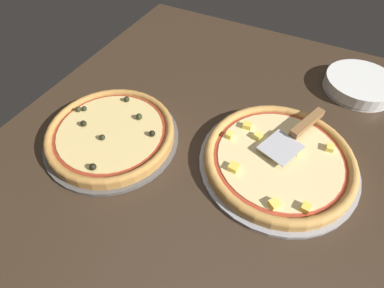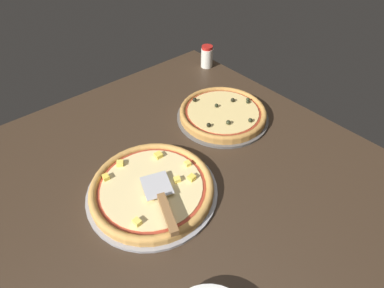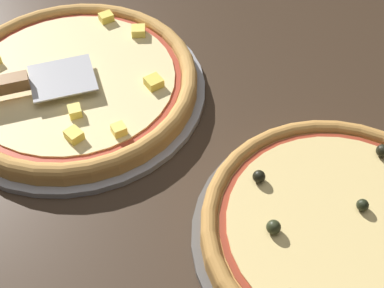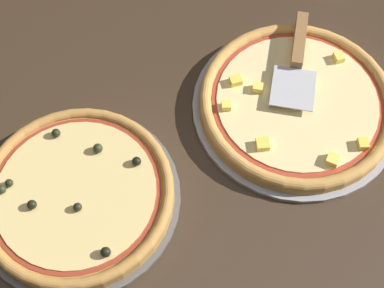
# 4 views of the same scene
# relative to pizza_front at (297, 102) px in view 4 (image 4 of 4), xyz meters

# --- Properties ---
(ground_plane) EXTENTS (1.28, 1.20, 0.04)m
(ground_plane) POSITION_rel_pizza_front_xyz_m (-0.01, 0.13, -0.04)
(ground_plane) COLOR #38281C
(pizza_pan_front) EXTENTS (0.40, 0.40, 0.01)m
(pizza_pan_front) POSITION_rel_pizza_front_xyz_m (0.00, -0.00, -0.02)
(pizza_pan_front) COLOR #939399
(pizza_pan_front) RESTS_ON ground_plane
(pizza_front) EXTENTS (0.37, 0.37, 0.03)m
(pizza_front) POSITION_rel_pizza_front_xyz_m (0.00, 0.00, 0.00)
(pizza_front) COLOR #C68E47
(pizza_front) RESTS_ON pizza_pan_front
(pizza_pan_back) EXTENTS (0.36, 0.36, 0.01)m
(pizza_pan_back) POSITION_rel_pizza_front_xyz_m (-0.12, 0.42, -0.02)
(pizza_pan_back) COLOR #565451
(pizza_pan_back) RESTS_ON ground_plane
(pizza_back) EXTENTS (0.34, 0.34, 0.04)m
(pizza_back) POSITION_rel_pizza_front_xyz_m (-0.12, 0.42, 0.00)
(pizza_back) COLOR #B77F3D
(pizza_back) RESTS_ON pizza_pan_back
(serving_spatula) EXTENTS (0.22, 0.12, 0.02)m
(serving_spatula) POSITION_rel_pizza_front_xyz_m (0.10, -0.02, 0.03)
(serving_spatula) COLOR #B7B7BC
(serving_spatula) RESTS_ON pizza_front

